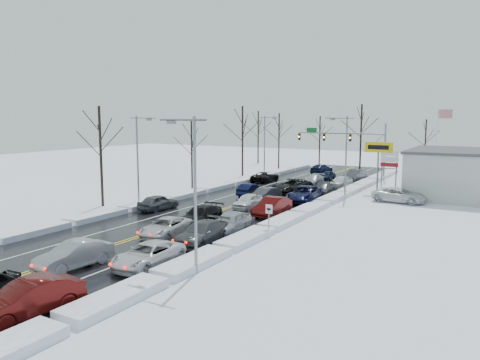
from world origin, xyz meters
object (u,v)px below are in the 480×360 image
Objects in this scene: flagpole at (438,139)px; oncoming_car_0 at (250,195)px; traffic_signal_mast at (350,140)px; tires_plus_sign at (378,151)px.

oncoming_car_0 is at bearing -126.27° from flagpole.
traffic_signal_mast reaches higher than oncoming_car_0.
flagpole is (11.72, 2.01, 0.45)m from traffic_signal_mast.
oncoming_car_0 is (-12.21, -8.99, -4.99)m from tires_plus_sign.
tires_plus_sign is (7.05, -12.00, -0.49)m from traffic_signal_mast.
flagpole is 29.14m from oncoming_car_0.
traffic_signal_mast is 22.29m from oncoming_car_0.
tires_plus_sign is 15.96m from oncoming_car_0.
oncoming_car_0 is (-16.88, -23.00, -5.93)m from flagpole.
traffic_signal_mast is at bearing -170.27° from flagpole.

